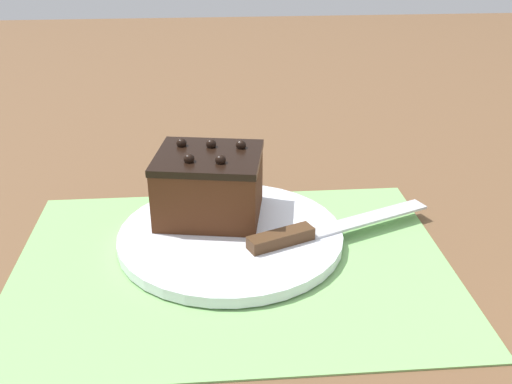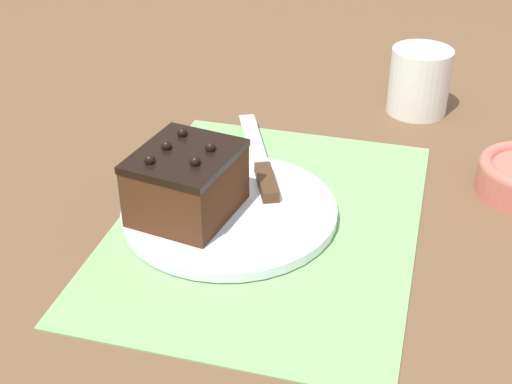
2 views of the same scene
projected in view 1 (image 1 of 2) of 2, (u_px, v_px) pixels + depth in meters
name	position (u px, v px, depth m)	size (l,w,h in m)	color
ground_plane	(233.00, 266.00, 0.64)	(3.00, 3.00, 0.00)	brown
placemat_woven	(233.00, 265.00, 0.63)	(0.46, 0.34, 0.00)	#7AB266
cake_plate	(232.00, 236.00, 0.67)	(0.25, 0.25, 0.01)	white
chocolate_cake	(209.00, 185.00, 0.69)	(0.13, 0.12, 0.09)	#472614
serving_knife	(312.00, 231.00, 0.66)	(0.22, 0.11, 0.01)	#472D19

